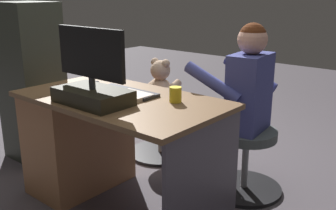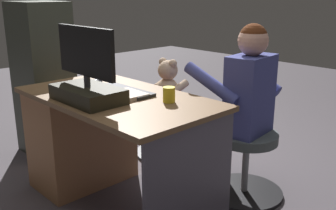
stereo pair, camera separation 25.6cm
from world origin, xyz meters
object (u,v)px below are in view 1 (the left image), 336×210
at_px(keyboard, 127,92).
at_px(visitor_chair, 245,157).
at_px(office_chair_teddy, 161,127).
at_px(person, 238,95).
at_px(monitor, 92,84).
at_px(cup, 175,95).
at_px(tv_remote, 90,91).
at_px(computer_mouse, 94,84).
at_px(desk, 89,136).
at_px(teddy_bear, 161,84).

xyz_separation_m(keyboard, visitor_chair, (-0.52, -0.58, -0.48)).
bearing_deg(office_chair_teddy, person, 173.62).
height_order(monitor, office_chair_teddy, monitor).
bearing_deg(person, cup, 80.98).
relative_size(monitor, tv_remote, 3.40).
height_order(monitor, computer_mouse, monitor).
relative_size(cup, person, 0.08).
bearing_deg(person, computer_mouse, 39.30).
relative_size(cup, office_chair_teddy, 0.16).
bearing_deg(desk, tv_remote, 153.39).
relative_size(computer_mouse, office_chair_teddy, 0.18).
xyz_separation_m(computer_mouse, office_chair_teddy, (0.02, -0.68, -0.49)).
relative_size(monitor, person, 0.45).
bearing_deg(keyboard, visitor_chair, -132.17).
bearing_deg(computer_mouse, keyboard, -177.49).
bearing_deg(cup, teddy_bear, -44.02).
relative_size(cup, teddy_bear, 0.24).
relative_size(cup, tv_remote, 0.58).
xyz_separation_m(monitor, keyboard, (0.01, -0.27, -0.10)).
xyz_separation_m(cup, person, (-0.09, -0.54, -0.10)).
height_order(visitor_chair, person, person).
bearing_deg(office_chair_teddy, visitor_chair, 173.62).
relative_size(keyboard, computer_mouse, 4.38).
bearing_deg(keyboard, person, -126.49).
bearing_deg(person, teddy_bear, -7.37).
distance_m(desk, visitor_chair, 1.05).
distance_m(desk, teddy_bear, 0.80).
relative_size(computer_mouse, tv_remote, 0.64).
xyz_separation_m(tv_remote, person, (-0.62, -0.72, -0.06)).
distance_m(cup, office_chair_teddy, 1.05).
relative_size(visitor_chair, person, 0.45).
bearing_deg(monitor, desk, -31.84).
bearing_deg(desk, person, -136.94).
xyz_separation_m(desk, person, (-0.72, -0.67, 0.27)).
bearing_deg(cup, monitor, 43.52).
height_order(monitor, visitor_chair, monitor).
bearing_deg(visitor_chair, keyboard, 47.83).
xyz_separation_m(monitor, office_chair_teddy, (0.33, -0.94, -0.58)).
height_order(keyboard, teddy_bear, teddy_bear).
height_order(teddy_bear, person, person).
bearing_deg(person, tv_remote, 49.38).
xyz_separation_m(monitor, visitor_chair, (-0.51, -0.85, -0.58)).
xyz_separation_m(tv_remote, teddy_bear, (0.13, -0.82, -0.12)).
height_order(tv_remote, person, person).
bearing_deg(keyboard, office_chair_teddy, -64.80).
distance_m(computer_mouse, cup, 0.65).
relative_size(desk, keyboard, 3.01).
distance_m(desk, cup, 0.74).
height_order(tv_remote, visitor_chair, tv_remote).
bearing_deg(desk, office_chair_teddy, -87.80).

